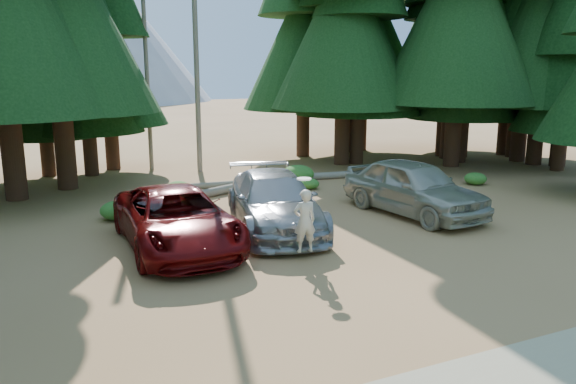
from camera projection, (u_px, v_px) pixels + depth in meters
name	position (u px, v px, depth m)	size (l,w,h in m)	color
ground	(332.00, 268.00, 13.72)	(160.00, 160.00, 0.00)	#9B6F42
forest_belt_north	(181.00, 171.00, 27.04)	(36.00, 7.00, 22.00)	black
snag_front	(196.00, 42.00, 25.65)	(0.24, 0.24, 12.00)	slate
snag_back	(146.00, 65.00, 26.38)	(0.20, 0.20, 10.00)	slate
mountain_peak	(47.00, 19.00, 88.35)	(48.00, 50.00, 28.00)	gray
red_pickup	(177.00, 219.00, 15.13)	(2.69, 5.84, 1.62)	#5E0808
silver_minivan_center	(274.00, 202.00, 16.95)	(2.38, 5.85, 1.70)	#9A9DA2
silver_minivan_right	(413.00, 187.00, 18.70)	(2.19, 5.45, 1.86)	#B6B3A2
frisbee_player	(305.00, 220.00, 14.08)	(0.62, 0.45, 1.89)	beige
log_left	(186.00, 198.00, 20.58)	(0.34, 0.34, 4.71)	slate
log_mid	(209.00, 185.00, 23.05)	(0.25, 0.25, 2.98)	slate
log_right	(359.00, 174.00, 25.40)	(0.31, 0.31, 4.82)	slate
shrub_far_left	(117.00, 210.00, 18.17)	(1.10, 1.10, 0.61)	#206C25
shrub_left	(178.00, 189.00, 21.62)	(1.01, 1.01, 0.56)	#206C25
shrub_center_left	(176.00, 196.00, 20.30)	(1.08, 1.08, 0.59)	#206C25
shrub_center_right	(310.00, 184.00, 22.89)	(0.78, 0.78, 0.43)	#206C25
shrub_right	(252.00, 188.00, 21.85)	(0.89, 0.89, 0.49)	#206C25
shrub_far_right	(298.00, 174.00, 24.09)	(1.39, 1.39, 0.77)	#206C25
shrub_edge_east	(475.00, 179.00, 23.73)	(0.93, 0.93, 0.51)	#206C25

